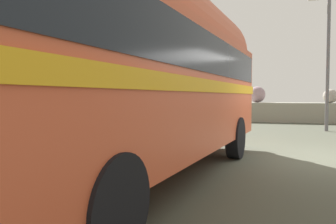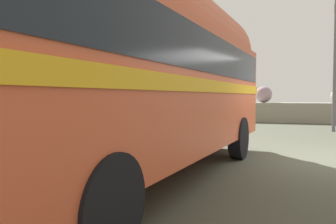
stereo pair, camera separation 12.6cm
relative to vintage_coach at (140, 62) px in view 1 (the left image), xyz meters
The scene contains 4 objects.
ground 4.96m from the vintage_coach, 39.20° to the left, with size 32.00×26.00×0.02m.
breakwater 15.20m from the vintage_coach, 75.16° to the left, with size 31.36×2.26×2.50m.
vintage_coach is the anchor object (origin of this frame).
lamp_post 10.81m from the vintage_coach, 65.28° to the left, with size 0.79×0.90×5.83m.
Camera 1 is at (-1.46, -8.19, 1.46)m, focal length 35.40 mm.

